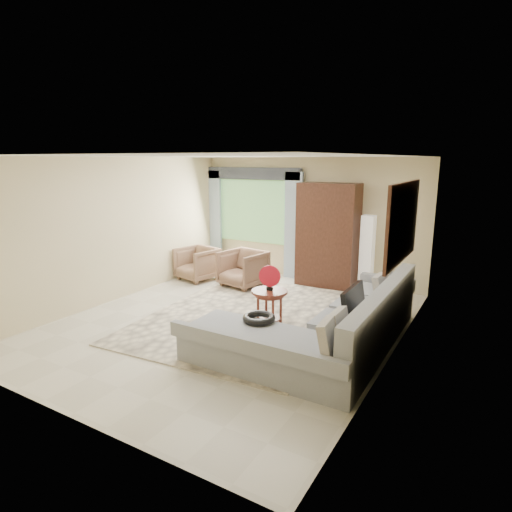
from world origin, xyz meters
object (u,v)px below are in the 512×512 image
Objects in this scene: coffee_table at (270,307)px; potted_plant at (219,258)px; sectional_sofa at (334,331)px; armchair_left at (197,264)px; floor_lamp at (367,254)px; armchair_right at (243,269)px; armoire at (328,235)px; tv_screen at (354,305)px.

coffee_table reaches higher than potted_plant.
armchair_left is at bearing 153.62° from sectional_sofa.
sectional_sofa is at bearing -81.67° from floor_lamp.
potted_plant is 3.51m from floor_lamp.
sectional_sofa is at bearing -13.74° from armchair_left.
floor_lamp is at bearing 34.32° from armchair_right.
sectional_sofa is 6.14× the size of potted_plant.
armchair_left is at bearing 150.06° from coffee_table.
armchair_left is 3.56m from floor_lamp.
armchair_left is at bearing -158.47° from armoire.
armchair_right is at bearing -155.96° from floor_lamp.
potted_plant is at bearing -178.33° from floor_lamp.
potted_plant is at bearing 154.13° from armchair_right.
armoire is at bearing 34.17° from armchair_left.
armchair_right is at bearing -36.16° from potted_plant.
armchair_right reaches higher than armchair_left.
sectional_sofa is 4.85m from potted_plant.
tv_screen is at bearing -23.74° from armchair_right.
sectional_sofa is 1.65× the size of armoire.
sectional_sofa is 3.03m from floor_lamp.
tv_screen is 3.31m from armoire.
floor_lamp is at bearing 98.33° from sectional_sofa.
floor_lamp is (0.77, 2.57, 0.45)m from coffee_table.
coffee_table is at bearing 162.03° from sectional_sofa.
armchair_right is (-2.95, 1.99, -0.35)m from tv_screen.
tv_screen is 1.59m from coffee_table.
armchair_right is 1.86m from armoire.
sectional_sofa is at bearing -36.12° from potted_plant.
armchair_left reaches higher than potted_plant.
armoire is (-1.50, 2.93, 0.33)m from tv_screen.
armchair_right is (-1.47, 1.56, 0.08)m from coffee_table.
floor_lamp is at bearing 4.29° from armoire.
floor_lamp is at bearing 30.31° from armchair_left.
tv_screen is 0.95× the size of armchair_left.
floor_lamp reaches higher than tv_screen.
sectional_sofa is at bearing -25.81° from armchair_right.
armchair_right is at bearing -146.93° from armoire.
coffee_table is 2.15m from armchair_right.
armchair_right reaches higher than coffee_table.
sectional_sofa reaches higher than potted_plant.
armchair_right is at bearing 133.30° from coffee_table.
sectional_sofa is 4.22× the size of armchair_right.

